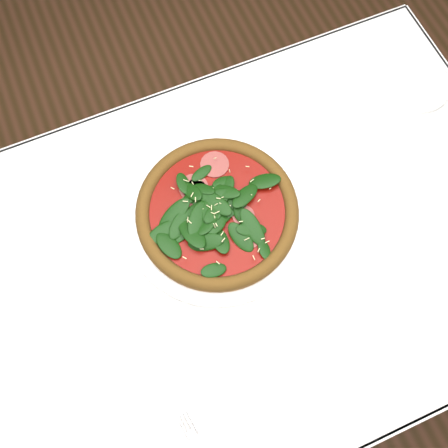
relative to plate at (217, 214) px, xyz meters
name	(u,v)px	position (x,y,z in m)	size (l,w,h in m)	color
ground	(234,317)	(0.02, -0.09, -0.76)	(6.00, 6.00, 0.00)	brown
dining_table	(240,265)	(0.02, -0.09, -0.11)	(1.21, 0.81, 0.75)	white
plate	(217,214)	(0.00, 0.00, 0.00)	(0.37, 0.37, 0.02)	white
pizza	(217,210)	(0.00, 0.00, 0.02)	(0.35, 0.35, 0.04)	brown
fork	(199,446)	(-0.19, -0.37, 0.01)	(0.04, 0.14, 0.00)	silver
saucer_far	(417,84)	(0.52, 0.11, 0.00)	(0.15, 0.15, 0.01)	white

